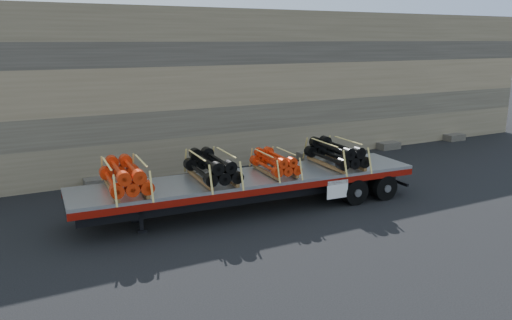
# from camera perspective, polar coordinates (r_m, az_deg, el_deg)

# --- Properties ---
(ground) EXTENTS (120.00, 120.00, 0.00)m
(ground) POSITION_cam_1_polar(r_m,az_deg,el_deg) (17.27, -4.49, -5.66)
(ground) COLOR black
(ground) RESTS_ON ground
(rock_wall) EXTENTS (44.00, 3.00, 7.00)m
(rock_wall) POSITION_cam_1_polar(r_m,az_deg,el_deg) (22.53, -11.34, 7.78)
(rock_wall) COLOR #7A6B54
(rock_wall) RESTS_ON ground
(trailer) EXTENTS (12.06, 3.05, 1.19)m
(trailer) POSITION_cam_1_polar(r_m,az_deg,el_deg) (17.06, -0.59, -3.76)
(trailer) COLOR #ACAEB4
(trailer) RESTS_ON ground
(bundle_front) EXTENTS (1.38, 2.53, 0.87)m
(bundle_front) POSITION_cam_1_polar(r_m,az_deg,el_deg) (15.63, -14.73, -1.90)
(bundle_front) COLOR red
(bundle_front) RESTS_ON trailer
(bundle_midfront) EXTENTS (1.37, 2.51, 0.86)m
(bundle_midfront) POSITION_cam_1_polar(r_m,az_deg,el_deg) (16.29, -5.06, -0.89)
(bundle_midfront) COLOR black
(bundle_midfront) RESTS_ON trailer
(bundle_midrear) EXTENTS (1.14, 2.09, 0.72)m
(bundle_midrear) POSITION_cam_1_polar(r_m,az_deg,el_deg) (17.17, 2.17, -0.34)
(bundle_midrear) COLOR red
(bundle_midrear) RESTS_ON trailer
(bundle_rear) EXTENTS (1.39, 2.54, 0.88)m
(bundle_rear) POSITION_cam_1_polar(r_m,az_deg,el_deg) (18.36, 9.10, 0.67)
(bundle_rear) COLOR black
(bundle_rear) RESTS_ON trailer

